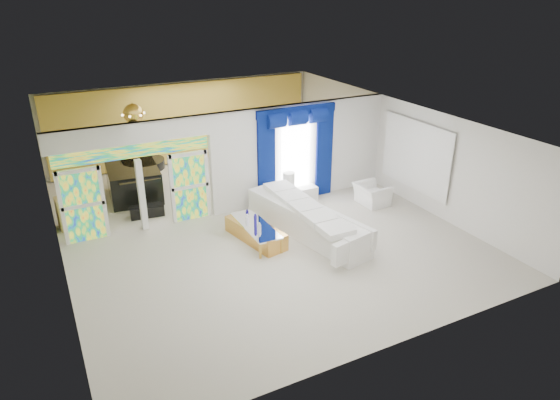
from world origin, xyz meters
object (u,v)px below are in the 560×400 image
white_sofa (306,221)px  armchair (372,194)px  coffee_table (256,233)px  console_table (297,195)px  grand_piano (134,182)px

white_sofa → armchair: 2.92m
coffee_table → console_table: 2.80m
coffee_table → grand_piano: bearing=116.8°
white_sofa → grand_piano: 5.88m
white_sofa → armchair: bearing=4.8°
console_table → grand_piano: bearing=149.0°
white_sofa → console_table: bearing=55.4°
white_sofa → console_table: size_ratio=3.16×
coffee_table → console_table: coffee_table is taller
white_sofa → armchair: white_sofa is taller
white_sofa → coffee_table: 1.39m
white_sofa → coffee_table: size_ratio=2.08×
console_table → armchair: size_ratio=1.32×
console_table → grand_piano: grand_piano is taller
coffee_table → grand_piano: (-2.21, 4.38, 0.28)m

